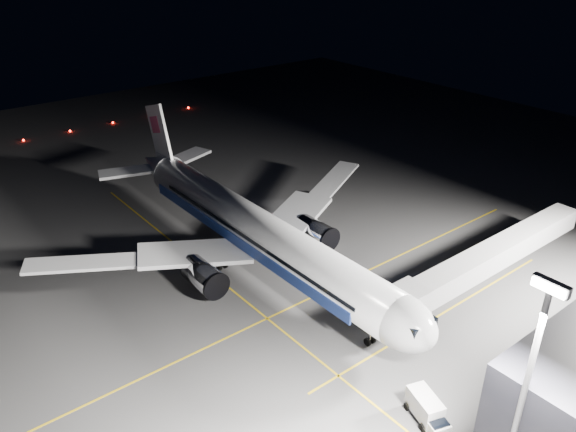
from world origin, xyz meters
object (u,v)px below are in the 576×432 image
(airliner, at_px, (253,229))
(jet_bridge, at_px, (486,259))
(service_truck, at_px, (427,410))
(safety_cone_b, at_px, (308,228))
(safety_cone_a, at_px, (281,241))
(floodlight_mast_south, at_px, (526,383))
(safety_cone_c, at_px, (255,236))
(baggage_tug, at_px, (322,196))

(airliner, distance_m, jet_bridge, 29.31)
(service_truck, height_order, safety_cone_b, service_truck)
(safety_cone_a, bearing_deg, floodlight_mast_south, -15.71)
(safety_cone_c, bearing_deg, safety_cone_a, 31.76)
(baggage_tug, xyz_separation_m, safety_cone_a, (7.10, -14.29, -0.47))
(airliner, bearing_deg, safety_cone_b, 101.64)
(airliner, relative_size, safety_cone_c, 102.38)
(safety_cone_a, distance_m, safety_cone_b, 5.56)
(floodlight_mast_south, distance_m, safety_cone_c, 49.06)
(baggage_tug, bearing_deg, floodlight_mast_south, -11.72)
(safety_cone_b, bearing_deg, safety_cone_c, -111.46)
(service_truck, height_order, safety_cone_c, service_truck)
(service_truck, xyz_separation_m, safety_cone_b, (-34.69, 15.36, -1.02))
(airliner, bearing_deg, jet_bridge, 38.04)
(service_truck, distance_m, safety_cone_b, 37.95)
(airliner, xyz_separation_m, safety_cone_c, (-5.41, 4.00, -4.86))
(floodlight_mast_south, bearing_deg, safety_cone_b, 157.88)
(service_truck, relative_size, baggage_tug, 1.89)
(jet_bridge, distance_m, floodlight_mast_south, 31.05)
(airliner, xyz_separation_m, floodlight_mast_south, (41.08, -6.01, 7.21))
(airliner, xyz_separation_m, jet_bridge, (23.08, 18.06, -0.58))
(safety_cone_a, bearing_deg, safety_cone_b, 94.05)
(safety_cone_a, xyz_separation_m, safety_cone_c, (-3.40, -2.11, -0.02))
(floodlight_mast_south, distance_m, service_truck, 14.29)
(jet_bridge, distance_m, baggage_tug, 32.49)
(airliner, relative_size, service_truck, 11.77)
(safety_cone_c, bearing_deg, jet_bridge, 26.26)
(airliner, relative_size, floodlight_mast_south, 2.97)
(airliner, height_order, baggage_tug, airliner)
(airliner, height_order, safety_cone_a, airliner)
(floodlight_mast_south, relative_size, safety_cone_a, 32.20)
(jet_bridge, relative_size, service_truck, 6.58)
(baggage_tug, bearing_deg, jet_bridge, 11.88)
(jet_bridge, distance_m, service_truck, 23.86)
(baggage_tug, height_order, safety_cone_a, baggage_tug)
(floodlight_mast_south, height_order, baggage_tug, floodlight_mast_south)
(floodlight_mast_south, xyz_separation_m, service_truck, (-8.79, 2.31, -11.04))
(service_truck, xyz_separation_m, safety_cone_c, (-37.70, 7.71, -1.03))
(airliner, distance_m, service_truck, 32.73)
(airliner, bearing_deg, floodlight_mast_south, -8.33)
(jet_bridge, relative_size, baggage_tug, 12.43)
(airliner, bearing_deg, safety_cone_c, 143.52)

